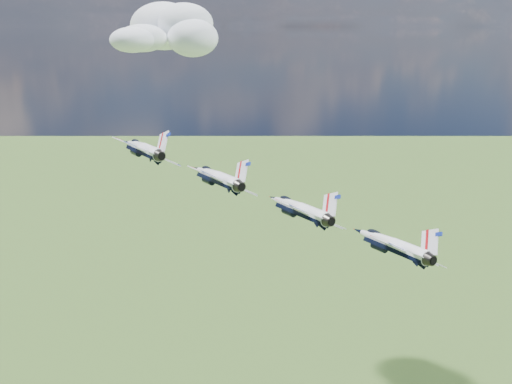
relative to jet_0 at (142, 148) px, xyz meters
name	(u,v)px	position (x,y,z in m)	size (l,w,h in m)	color
cloud_far	(162,33)	(55.24, 213.65, 13.04)	(53.37, 41.94, 20.97)	white
jet_0	(142,148)	(0.00, 0.00, 0.00)	(9.15, 13.55, 4.05)	white
jet_1	(216,177)	(7.66, -8.83, -2.73)	(9.15, 13.55, 4.05)	white
jet_2	(298,208)	(15.31, -17.66, -5.47)	(9.15, 13.55, 4.05)	white
jet_3	(390,244)	(22.97, -26.49, -8.20)	(9.15, 13.55, 4.05)	silver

